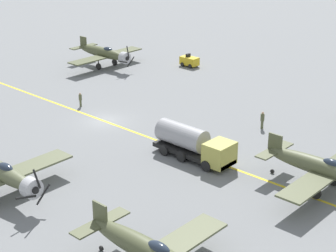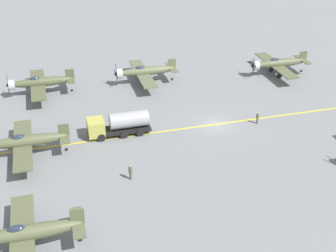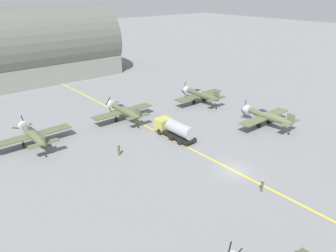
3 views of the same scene
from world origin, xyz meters
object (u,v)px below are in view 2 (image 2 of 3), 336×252
Objects in this scene: airplane_far_left at (26,233)px; ground_crew_walking at (130,172)px; airplane_mid_right at (145,71)px; fuel_tanker at (119,124)px; airplane_near_right at (278,63)px; airplane_far_center at (25,141)px; ground_crew_inspecting at (257,117)px; airplane_far_right at (40,82)px.

airplane_far_left is 13.85m from ground_crew_walking.
airplane_mid_right reaches higher than fuel_tanker.
airplane_near_right is 43.20m from airplane_far_center.
airplane_far_left is 7.29× the size of ground_crew_inspecting.
airplane_mid_right reaches higher than airplane_far_center.
airplane_mid_right is 7.29× the size of ground_crew_inspecting.
ground_crew_walking is at bearing -124.32° from airplane_far_center.
ground_crew_walking is at bearing 176.85° from fuel_tanker.
fuel_tanker is (-12.91, 28.99, -0.50)m from airplane_near_right.
airplane_far_left is (-34.02, 18.44, -0.00)m from airplane_mid_right.
airplane_far_center reaches higher than ground_crew_inspecting.
airplane_near_right is 31.73m from fuel_tanker.
airplane_near_right is at bearing -66.00° from fuel_tanker.
airplane_far_center is (-17.62, 18.36, -0.00)m from airplane_mid_right.
airplane_far_left is at bearing 171.68° from airplane_far_right.
ground_crew_inspecting is at bearing -66.50° from ground_crew_walking.
airplane_near_right is 7.29× the size of ground_crew_inspecting.
fuel_tanker is 4.33× the size of ground_crew_walking.
ground_crew_walking is 1.12× the size of ground_crew_inspecting.
airplane_far_left is (-16.39, 0.08, 0.00)m from airplane_far_center.
airplane_far_right reaches higher than airplane_near_right.
ground_crew_walking reaches higher than ground_crew_inspecting.
airplane_far_center is at bearing 115.69° from airplane_near_right.
airplane_mid_right is at bearing -94.07° from airplane_far_right.
airplane_far_left is 1.50× the size of fuel_tanker.
ground_crew_inspecting is at bearing -87.56° from airplane_far_center.
airplane_near_right is 1.00× the size of airplane_far_right.
airplane_near_right is 1.00× the size of airplane_far_left.
airplane_far_left is 6.50× the size of ground_crew_walking.
airplane_far_left reaches higher than airplane_far_center.
fuel_tanker is (-15.29, 6.92, -0.50)m from airplane_mid_right.
ground_crew_walking is (8.41, -10.96, -1.00)m from airplane_far_left.
airplane_mid_right is at bearing -24.34° from fuel_tanker.
fuel_tanker is at bearing 119.04° from airplane_near_right.
fuel_tanker is 4.86× the size of ground_crew_inspecting.
airplane_mid_right reaches higher than ground_crew_walking.
fuel_tanker is at bearing 159.70° from airplane_mid_right.
airplane_far_left reaches higher than airplane_near_right.
airplane_near_right is at bearing -40.78° from airplane_far_left.
airplane_mid_right is 16.12m from airplane_far_right.
ground_crew_walking is (-25.51, -8.63, -1.00)m from airplane_far_right.
airplane_far_center is 16.39m from airplane_far_left.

